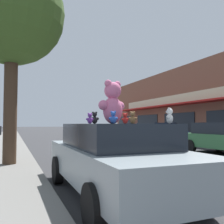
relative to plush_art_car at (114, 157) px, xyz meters
The scene contains 12 objects.
plush_art_car is the anchor object (origin of this frame).
teddy_bear_giant 1.15m from the plush_art_car, 77.91° to the left, with size 0.71×0.51×0.94m.
teddy_bear_green 1.24m from the plush_art_car, 68.98° to the left, with size 0.21×0.26×0.35m.
teddy_bear_blue 1.06m from the plush_art_car, 113.89° to the right, with size 0.17×0.13×0.23m.
teddy_bear_black 1.46m from the plush_art_car, 92.16° to the left, with size 0.23×0.16×0.31m.
teddy_bear_red 0.82m from the plush_art_car, ahead, with size 0.16×0.15×0.23m.
teddy_bear_purple 1.04m from the plush_art_car, 122.84° to the left, with size 0.18×0.12×0.24m.
teddy_bear_white 1.50m from the plush_art_car, 63.23° to the right, with size 0.19×0.18×0.28m.
teddy_bear_orange 1.32m from the plush_art_car, 71.64° to the left, with size 0.17×0.11×0.23m.
teddy_bear_brown 1.10m from the plush_art_car, 86.95° to the right, with size 0.15×0.15×0.23m.
parked_car_far_right 12.83m from the plush_art_car, 54.65° to the left, with size 2.05×4.78×1.55m.
street_tree 6.46m from the plush_art_car, 115.56° to the left, with size 3.55×3.55×6.90m.
Camera 1 is at (-5.73, -4.97, 1.46)m, focal length 40.00 mm.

